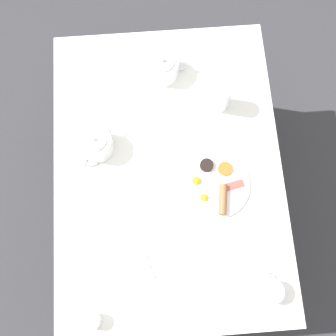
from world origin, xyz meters
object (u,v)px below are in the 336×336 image
teacup_with_saucer_left (270,291)px  teapot_near (163,67)px  water_glass_tall (221,97)px  breakfast_plate (214,184)px  teapot_far (96,144)px  creamer_jug (92,322)px  knife_by_plate (101,88)px  napkin_folded (130,274)px  spoon_for_tea (190,294)px  fork_by_plate (114,212)px

teacup_with_saucer_left → teapot_near: bearing=-70.5°
teapot_near → water_glass_tall: 0.27m
breakfast_plate → teapot_far: 0.48m
breakfast_plate → teacup_with_saucer_left: size_ratio=1.87×
creamer_jug → knife_by_plate: (-0.05, -0.89, -0.02)m
breakfast_plate → napkin_folded: 0.46m
creamer_jug → napkin_folded: size_ratio=0.43×
creamer_jug → spoon_for_tea: 0.35m
teacup_with_saucer_left → teapot_far: bearing=-44.5°
teapot_near → napkin_folded: bearing=72.9°
water_glass_tall → fork_by_plate: size_ratio=0.83×
teacup_with_saucer_left → spoon_for_tea: teacup_with_saucer_left is taller
teapot_far → creamer_jug: bearing=-133.2°
fork_by_plate → spoon_for_tea: same height
teacup_with_saucer_left → water_glass_tall: 0.74m
teapot_far → teacup_with_saucer_left: (-0.59, 0.58, -0.02)m
breakfast_plate → teacup_with_saucer_left: teacup_with_saucer_left is taller
creamer_jug → fork_by_plate: size_ratio=0.43×
teacup_with_saucer_left → knife_by_plate: teacup_with_saucer_left is taller
teacup_with_saucer_left → fork_by_plate: 0.63m
water_glass_tall → spoon_for_tea: (0.18, 0.72, -0.07)m
water_glass_tall → creamer_jug: bearing=56.0°
water_glass_tall → napkin_folded: (0.39, 0.63, -0.07)m
breakfast_plate → water_glass_tall: bearing=-99.5°
breakfast_plate → teapot_near: size_ratio=1.28×
teapot_near → napkin_folded: size_ratio=1.17×
creamer_jug → napkin_folded: bearing=-132.2°
teapot_near → knife_by_plate: bearing=6.4°
breakfast_plate → napkin_folded: (0.34, 0.30, -0.01)m
teapot_far → creamer_jug: 0.64m
creamer_jug → knife_by_plate: 0.89m
breakfast_plate → napkin_folded: breakfast_plate is taller
teapot_near → fork_by_plate: teapot_near is taller
breakfast_plate → knife_by_plate: (0.42, -0.44, -0.01)m
breakfast_plate → water_glass_tall: water_glass_tall is taller
napkin_folded → spoon_for_tea: napkin_folded is taller
breakfast_plate → teacup_with_saucer_left: bearing=111.0°
napkin_folded → fork_by_plate: (0.05, -0.23, -0.00)m
knife_by_plate → spoon_for_tea: (-0.29, 0.83, 0.00)m
water_glass_tall → napkin_folded: bearing=58.2°
teapot_near → creamer_jug: 0.99m
teapot_near → teacup_with_saucer_left: bearing=105.0°
breakfast_plate → fork_by_plate: bearing=11.5°
spoon_for_tea → napkin_folded: bearing=-22.5°
teapot_far → fork_by_plate: bearing=-118.1°
napkin_folded → water_glass_tall: bearing=-121.8°
water_glass_tall → napkin_folded: 0.75m
teapot_far → water_glass_tall: water_glass_tall is taller
fork_by_plate → water_glass_tall: bearing=-137.2°
teapot_near → spoon_for_tea: (-0.03, 0.88, -0.05)m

